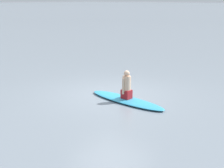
{
  "coord_description": "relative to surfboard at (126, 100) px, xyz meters",
  "views": [
    {
      "loc": [
        7.99,
        6.89,
        3.16
      ],
      "look_at": [
        0.59,
        0.53,
        0.57
      ],
      "focal_mm": 52.33,
      "sensor_mm": 36.0,
      "label": 1
    }
  ],
  "objects": [
    {
      "name": "person_paddler",
      "position": [
        0.0,
        0.0,
        0.46
      ],
      "size": [
        0.39,
        0.31,
        0.89
      ],
      "rotation": [
        0.0,
        0.0,
        -1.63
      ],
      "color": "#A51E23",
      "rests_on": "surfboard"
    },
    {
      "name": "surfboard",
      "position": [
        0.0,
        0.0,
        0.0
      ],
      "size": [
        0.87,
        2.93,
        0.11
      ],
      "primitive_type": "ellipsoid",
      "rotation": [
        0.0,
        0.0,
        -1.63
      ],
      "color": "#339EC6",
      "rests_on": "ground"
    },
    {
      "name": "ground_plane",
      "position": [
        -0.3,
        -0.88,
        -0.05
      ],
      "size": [
        400.0,
        400.0,
        0.0
      ],
      "primitive_type": "plane",
      "color": "gray"
    }
  ]
}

